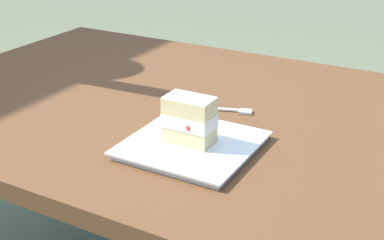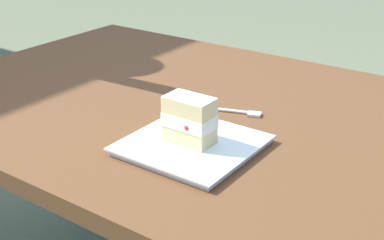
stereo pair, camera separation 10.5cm
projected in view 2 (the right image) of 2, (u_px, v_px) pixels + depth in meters
The scene contains 4 objects.
patio_table at pixel (178, 134), 1.36m from camera, with size 1.34×0.96×0.72m.
dessert_plate at pixel (192, 145), 1.07m from camera, with size 0.25×0.25×0.02m.
cake_slice at pixel (190, 120), 1.05m from camera, with size 0.10×0.07×0.10m.
dessert_fork at pixel (230, 111), 1.25m from camera, with size 0.17×0.07×0.01m.
Camera 2 is at (0.74, -0.98, 1.21)m, focal length 49.79 mm.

